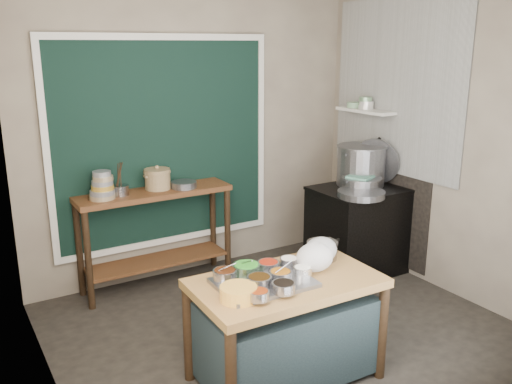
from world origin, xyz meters
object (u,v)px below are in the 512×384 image
saucepan (322,250)px  prep_table (285,330)px  stove_block (359,231)px  yellow_basin (238,293)px  back_counter (156,239)px  utensil_cup (120,190)px  steamer (361,184)px  stock_pot (361,165)px  condiment_tray (264,283)px  ceramic_crock (158,180)px

saucepan → prep_table: bearing=179.4°
saucepan → stove_block: bearing=16.7°
stove_block → yellow_basin: size_ratio=3.88×
back_counter → utensil_cup: (-0.31, 0.01, 0.52)m
back_counter → steamer: 2.06m
prep_table → steamer: 2.07m
saucepan → stock_pot: (1.35, 1.11, 0.27)m
steamer → stock_pot: bearing=51.1°
utensil_cup → stock_pot: 2.37m
yellow_basin → steamer: steamer is taller
prep_table → yellow_basin: yellow_basin is taller
stove_block → prep_table: bearing=-145.5°
prep_table → back_counter: size_ratio=0.86×
stock_pot → back_counter: bearing=162.3°
stove_block → yellow_basin: bearing=-149.2°
stove_block → stock_pot: 0.67m
steamer → stove_block: bearing=46.7°
condiment_tray → yellow_basin: size_ratio=2.66×
stove_block → condiment_tray: 2.24m
stove_block → saucepan: size_ratio=3.83×
ceramic_crock → steamer: bearing=-24.9°
prep_table → stock_pot: stock_pot is taller
ceramic_crock → stock_pot: stock_pot is taller
condiment_tray → saucepan: (0.60, 0.16, 0.05)m
stove_block → steamer: size_ratio=2.23×
back_counter → stock_pot: (1.97, -0.63, 0.61)m
ceramic_crock → steamer: size_ratio=0.63×
utensil_cup → ceramic_crock: (0.37, 0.03, 0.04)m
stock_pot → steamer: 0.25m
back_counter → utensil_cup: bearing=178.8°
condiment_tray → yellow_basin: bearing=-157.1°
utensil_cup → steamer: size_ratio=0.38×
back_counter → utensil_cup: utensil_cup is taller
saucepan → ceramic_crock: size_ratio=0.92×
prep_table → stock_pot: (1.78, 1.27, 0.71)m
yellow_basin → utensil_cup: (-0.09, 2.01, 0.20)m
condiment_tray → stock_pot: size_ratio=1.20×
stove_block → steamer: (-0.06, -0.06, 0.52)m
utensil_cup → stock_pot: (2.29, -0.64, 0.09)m
prep_table → yellow_basin: size_ratio=5.39×
stock_pot → saucepan: bearing=-140.6°
yellow_basin → stock_pot: bearing=31.9°
back_counter → steamer: size_ratio=3.59×
condiment_tray → ceramic_crock: ceramic_crock is taller
yellow_basin → ceramic_crock: 2.07m
saucepan → utensil_cup: size_ratio=1.52×
stock_pot → yellow_basin: bearing=-148.1°
back_counter → stove_block: bearing=-21.0°
utensil_cup → steamer: utensil_cup is taller
stove_block → yellow_basin: 2.50m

